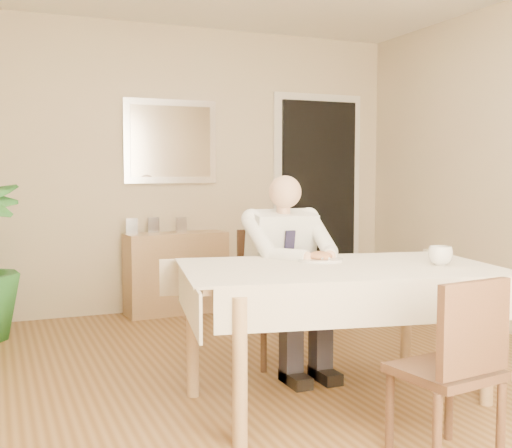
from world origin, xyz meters
name	(u,v)px	position (x,y,z in m)	size (l,w,h in m)	color
room	(280,166)	(0.00, 0.00, 1.30)	(5.00, 5.02, 2.60)	brown
doorway	(318,199)	(1.55, 2.46, 1.00)	(0.96, 0.07, 2.10)	white
mirror	(171,141)	(0.04, 2.47, 1.55)	(0.86, 0.04, 0.76)	silver
dining_table	(338,281)	(0.25, -0.21, 0.67)	(1.90, 1.33, 0.75)	#997951
chair_far	(273,287)	(0.25, 0.67, 0.49)	(0.46, 0.46, 0.88)	#3F2518
chair_near	(456,362)	(0.31, -1.11, 0.46)	(0.44, 0.44, 0.82)	#3F2518
seated_man	(291,263)	(0.25, 0.38, 0.69)	(0.48, 0.72, 1.24)	white
plate	(320,260)	(0.25, -0.01, 0.76)	(0.26, 0.26, 0.02)	white
food	(320,256)	(0.25, -0.01, 0.78)	(0.14, 0.14, 0.06)	brown
knife	(332,258)	(0.29, -0.07, 0.78)	(0.01, 0.01, 0.13)	silver
fork	(319,258)	(0.21, -0.07, 0.78)	(0.01, 0.01, 0.13)	silver
coffee_mug	(440,256)	(0.79, -0.40, 0.81)	(0.13, 0.13, 0.10)	white
sideboard	(176,273)	(0.04, 2.32, 0.36)	(0.91, 0.31, 0.73)	#997951
photo_frame_left	(132,226)	(-0.36, 2.34, 0.80)	(0.10, 0.02, 0.14)	silver
photo_frame_center	(154,225)	(-0.15, 2.39, 0.80)	(0.10, 0.02, 0.14)	silver
photo_frame_right	(181,225)	(0.08, 2.32, 0.80)	(0.10, 0.02, 0.14)	silver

